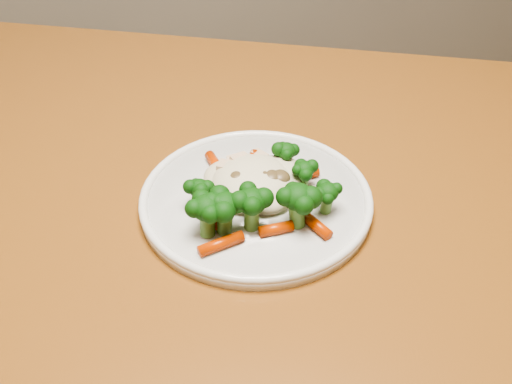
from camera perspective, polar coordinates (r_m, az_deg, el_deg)
The scene contains 3 objects.
dining_table at distance 0.76m, azimuth 8.25°, elevation -8.56°, with size 1.51×1.26×0.75m.
plate at distance 0.72m, azimuth -0.00°, elevation -0.84°, with size 0.26×0.26×0.01m, color white.
meal at distance 0.69m, azimuth -0.03°, elevation 0.15°, with size 0.17×0.17×0.05m.
Camera 1 is at (-0.34, -0.30, 1.22)m, focal length 45.00 mm.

